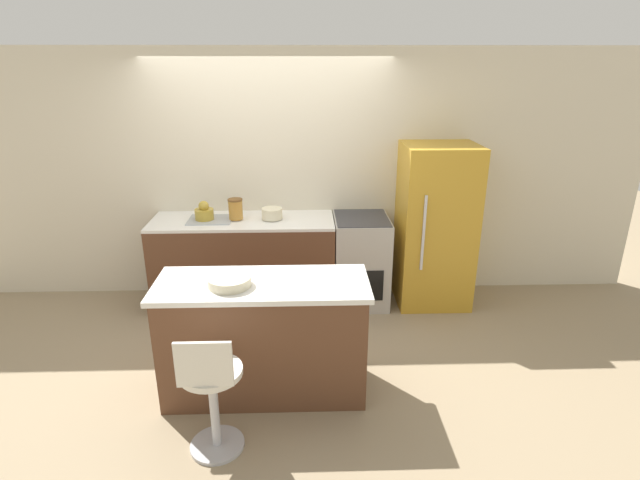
{
  "coord_description": "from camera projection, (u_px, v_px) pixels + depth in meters",
  "views": [
    {
      "loc": [
        0.35,
        -4.52,
        2.48
      ],
      "look_at": [
        0.49,
        -0.41,
        0.98
      ],
      "focal_mm": 28.0,
      "sensor_mm": 36.0,
      "label": 1
    }
  ],
  "objects": [
    {
      "name": "kettle",
      "position": [
        204.0,
        212.0,
        5.04
      ],
      "size": [
        0.19,
        0.19,
        0.19
      ],
      "color": "#B29333",
      "rests_on": "back_counter"
    },
    {
      "name": "oven_range",
      "position": [
        361.0,
        260.0,
        5.27
      ],
      "size": [
        0.56,
        0.66,
        0.94
      ],
      "color": "#B7B2A8",
      "rests_on": "ground_plane"
    },
    {
      "name": "refrigerator",
      "position": [
        435.0,
        226.0,
        5.16
      ],
      "size": [
        0.74,
        0.67,
        1.69
      ],
      "color": "gold",
      "rests_on": "ground_plane"
    },
    {
      "name": "fruit_bowl",
      "position": [
        230.0,
        281.0,
        3.59
      ],
      "size": [
        0.31,
        0.31,
        0.07
      ],
      "color": "beige",
      "rests_on": "kitchen_island"
    },
    {
      "name": "back_counter",
      "position": [
        245.0,
        262.0,
        5.23
      ],
      "size": [
        1.86,
        0.65,
        0.94
      ],
      "color": "brown",
      "rests_on": "ground_plane"
    },
    {
      "name": "mixing_bowl",
      "position": [
        272.0,
        213.0,
        5.06
      ],
      "size": [
        0.21,
        0.21,
        0.11
      ],
      "color": "beige",
      "rests_on": "back_counter"
    },
    {
      "name": "kitchen_island",
      "position": [
        264.0,
        337.0,
        3.82
      ],
      "size": [
        1.58,
        0.63,
        0.93
      ],
      "color": "brown",
      "rests_on": "ground_plane"
    },
    {
      "name": "wall_back",
      "position": [
        271.0,
        176.0,
        5.29
      ],
      "size": [
        8.0,
        0.06,
        2.6
      ],
      "color": "beige",
      "rests_on": "ground_plane"
    },
    {
      "name": "canister_jar",
      "position": [
        236.0,
        209.0,
        5.03
      ],
      "size": [
        0.15,
        0.15,
        0.21
      ],
      "color": "#B77F33",
      "rests_on": "back_counter"
    },
    {
      "name": "stool_chair",
      "position": [
        212.0,
        394.0,
        3.21
      ],
      "size": [
        0.41,
        0.41,
        0.92
      ],
      "color": "#B7B7BC",
      "rests_on": "ground_plane"
    },
    {
      "name": "ground_plane",
      "position": [
        271.0,
        317.0,
        5.08
      ],
      "size": [
        14.0,
        14.0,
        0.0
      ],
      "primitive_type": "plane",
      "color": "#998466"
    }
  ]
}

